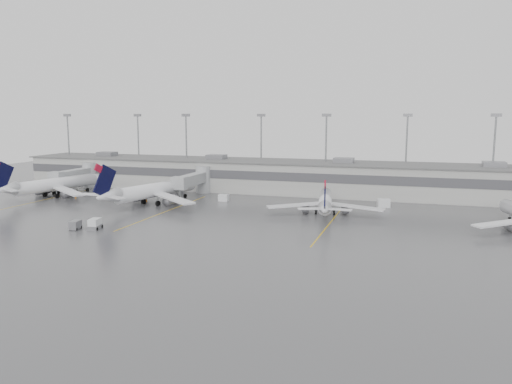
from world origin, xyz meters
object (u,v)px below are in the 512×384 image
(jet_mid_right, at_px, (325,201))
(baggage_tug, at_px, (95,225))
(jet_far_left, at_px, (52,184))
(jet_mid_left, at_px, (152,190))

(jet_mid_right, xyz_separation_m, baggage_tug, (-36.81, -26.18, -1.95))
(jet_mid_right, bearing_deg, baggage_tug, -153.83)
(jet_far_left, xyz_separation_m, jet_mid_right, (68.26, -0.85, -0.51))
(jet_far_left, distance_m, jet_mid_left, 28.86)
(jet_mid_right, bearing_deg, jet_mid_left, 171.99)
(jet_mid_left, xyz_separation_m, jet_mid_right, (39.45, 0.86, -0.61))
(jet_far_left, height_order, jet_mid_left, jet_mid_left)
(jet_far_left, distance_m, baggage_tug, 41.55)
(jet_far_left, height_order, jet_mid_right, jet_far_left)
(baggage_tug, bearing_deg, jet_mid_right, 24.22)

